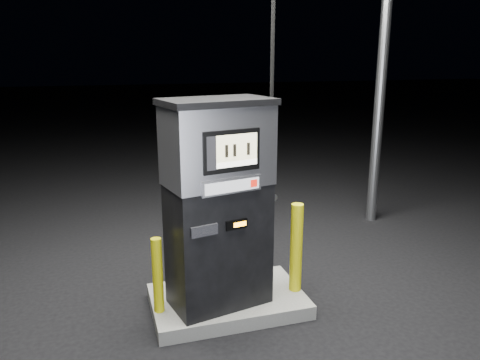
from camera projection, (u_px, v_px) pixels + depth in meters
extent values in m
plane|color=black|center=(228.00, 307.00, 5.02)|extent=(80.00, 80.00, 0.00)
cube|color=#5F5F5B|center=(228.00, 301.00, 5.00)|extent=(1.60, 1.00, 0.15)
cylinder|color=gray|center=(381.00, 80.00, 7.13)|extent=(0.16, 0.16, 4.50)
cube|color=black|center=(218.00, 244.00, 4.69)|extent=(1.06, 0.74, 1.27)
cube|color=silver|center=(217.00, 145.00, 4.43)|extent=(1.08, 0.77, 0.76)
cube|color=black|center=(217.00, 102.00, 4.32)|extent=(1.13, 0.82, 0.06)
cube|color=black|center=(232.00, 151.00, 4.18)|extent=(0.56, 0.15, 0.38)
cube|color=beige|center=(237.00, 148.00, 4.18)|extent=(0.41, 0.09, 0.24)
cube|color=white|center=(237.00, 164.00, 4.22)|extent=(0.41, 0.09, 0.05)
cube|color=silver|center=(232.00, 186.00, 4.27)|extent=(0.60, 0.16, 0.14)
cube|color=#ADB0B6|center=(233.00, 186.00, 4.25)|extent=(0.55, 0.12, 0.11)
cube|color=red|center=(254.00, 183.00, 4.35)|extent=(0.07, 0.02, 0.07)
cube|color=black|center=(237.00, 224.00, 4.39)|extent=(0.22, 0.07, 0.09)
cube|color=#FF980C|center=(240.00, 224.00, 4.40)|extent=(0.13, 0.03, 0.05)
cube|color=black|center=(204.00, 231.00, 4.23)|extent=(0.26, 0.08, 0.10)
cube|color=black|center=(264.00, 196.00, 4.83)|extent=(0.14, 0.20, 0.25)
cylinder|color=gray|center=(269.00, 195.00, 4.86)|extent=(0.12, 0.23, 0.07)
cylinder|color=black|center=(273.00, 24.00, 4.37)|extent=(0.04, 0.04, 3.14)
cylinder|color=#D4CE0B|center=(158.00, 275.00, 4.57)|extent=(0.12, 0.12, 0.77)
cylinder|color=#D4CE0B|center=(296.00, 248.00, 4.97)|extent=(0.16, 0.16, 0.97)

